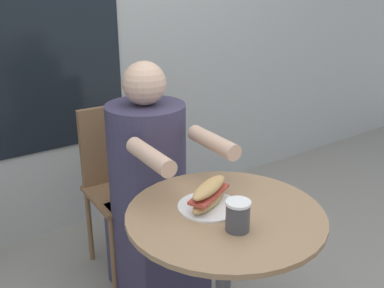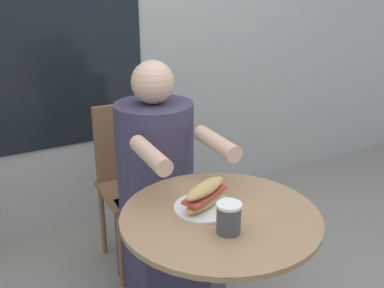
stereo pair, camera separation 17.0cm
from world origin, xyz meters
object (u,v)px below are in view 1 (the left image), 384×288
at_px(cafe_table, 224,256).
at_px(diner_chair, 120,173).
at_px(sandwich_on_plate, 209,197).
at_px(seated_diner, 152,202).
at_px(drink_cup, 238,216).

height_order(cafe_table, diner_chair, diner_chair).
distance_m(cafe_table, diner_chair, 0.90).
bearing_deg(sandwich_on_plate, seated_diner, 84.99).
relative_size(sandwich_on_plate, drink_cup, 2.17).
bearing_deg(cafe_table, diner_chair, 88.43).
xyz_separation_m(diner_chair, drink_cup, (-0.07, -1.02, 0.24)).
bearing_deg(drink_cup, seated_diner, 84.86).
relative_size(diner_chair, seated_diner, 0.75).
height_order(diner_chair, seated_diner, seated_diner).
height_order(cafe_table, sandwich_on_plate, sandwich_on_plate).
bearing_deg(seated_diner, cafe_table, 91.62).
distance_m(sandwich_on_plate, drink_cup, 0.18).
height_order(seated_diner, drink_cup, seated_diner).
bearing_deg(sandwich_on_plate, cafe_table, -68.23).
height_order(cafe_table, seated_diner, seated_diner).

